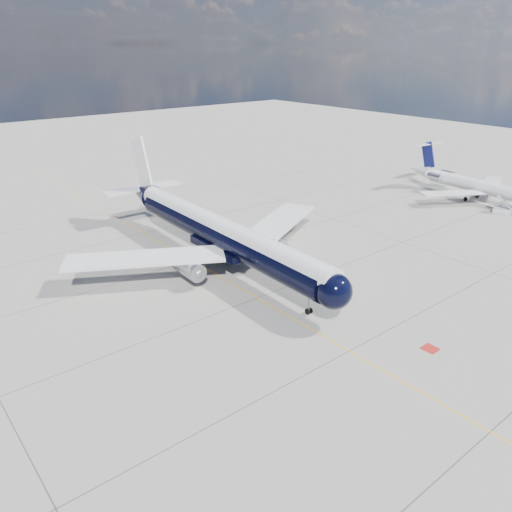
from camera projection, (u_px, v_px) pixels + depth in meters
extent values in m
plane|color=gray|center=(175.00, 251.00, 76.27)|extent=(320.00, 320.00, 0.00)
cube|color=#F6B10C|center=(192.00, 261.00, 72.70)|extent=(0.16, 160.00, 0.01)
cube|color=maroon|center=(430.00, 349.00, 51.69)|extent=(1.60, 1.60, 0.01)
cylinder|color=black|center=(223.00, 236.00, 69.43)|extent=(5.10, 40.57, 4.05)
sphere|color=black|center=(334.00, 291.00, 53.92)|extent=(4.15, 4.15, 4.05)
cone|color=black|center=(143.00, 193.00, 87.41)|extent=(4.24, 7.56, 4.05)
cylinder|color=silver|center=(223.00, 229.00, 69.04)|extent=(4.27, 42.67, 3.16)
cube|color=black|center=(336.00, 287.00, 53.54)|extent=(2.59, 1.34, 0.59)
cube|color=silver|center=(145.00, 258.00, 64.68)|extent=(20.42, 14.70, 0.34)
cube|color=silver|center=(277.00, 223.00, 77.27)|extent=(20.68, 13.89, 0.34)
cube|color=black|center=(224.00, 246.00, 70.02)|extent=(4.75, 10.76, 1.07)
cylinder|color=silver|center=(189.00, 268.00, 64.84)|extent=(2.51, 4.96, 2.39)
cylinder|color=silver|center=(271.00, 244.00, 72.63)|extent=(2.51, 4.96, 2.39)
sphere|color=gray|center=(198.00, 274.00, 63.21)|extent=(1.20, 1.20, 1.17)
sphere|color=gray|center=(281.00, 248.00, 71.00)|extent=(1.20, 1.20, 1.17)
cube|color=silver|center=(188.00, 262.00, 64.69)|extent=(0.32, 3.41, 1.17)
cube|color=silver|center=(270.00, 238.00, 72.48)|extent=(0.32, 3.41, 1.17)
cube|color=silver|center=(141.00, 162.00, 84.89)|extent=(0.52, 6.76, 9.08)
cube|color=silver|center=(142.00, 188.00, 87.07)|extent=(13.93, 3.77, 0.23)
cylinder|color=gray|center=(309.00, 304.00, 57.87)|extent=(0.20, 0.20, 2.24)
cylinder|color=black|center=(307.00, 312.00, 58.12)|extent=(0.21, 0.75, 0.75)
cylinder|color=black|center=(310.00, 310.00, 58.36)|extent=(0.21, 0.75, 0.75)
cylinder|color=gray|center=(197.00, 258.00, 69.87)|extent=(0.28, 0.28, 2.02)
cylinder|color=gray|center=(237.00, 247.00, 73.70)|extent=(0.28, 0.28, 2.02)
cylinder|color=black|center=(200.00, 265.00, 69.78)|extent=(0.51, 1.18, 1.17)
cylinder|color=black|center=(195.00, 263.00, 70.63)|extent=(0.51, 1.18, 1.17)
cylinder|color=black|center=(239.00, 254.00, 73.61)|extent=(0.51, 1.18, 1.17)
cylinder|color=black|center=(235.00, 251.00, 74.46)|extent=(0.51, 1.18, 1.17)
cylinder|color=silver|center=(478.00, 186.00, 99.45)|extent=(4.34, 21.57, 2.63)
cone|color=silver|center=(420.00, 170.00, 110.00)|extent=(3.01, 5.07, 2.63)
cube|color=silver|center=(452.00, 193.00, 96.86)|extent=(11.93, 9.19, 0.21)
cube|color=silver|center=(492.00, 183.00, 103.98)|extent=(12.41, 7.69, 0.21)
cylinder|color=silver|center=(435.00, 177.00, 104.87)|extent=(1.71, 3.22, 1.46)
cylinder|color=silver|center=(447.00, 174.00, 107.01)|extent=(1.71, 3.22, 1.46)
cube|color=silver|center=(436.00, 176.00, 105.13)|extent=(1.10, 1.63, 0.18)
cube|color=silver|center=(446.00, 174.00, 106.76)|extent=(1.10, 1.63, 0.18)
cube|color=#0A0F48|center=(428.00, 155.00, 107.46)|extent=(0.56, 4.10, 5.97)
cube|color=silver|center=(427.00, 144.00, 106.99)|extent=(7.92, 2.57, 0.16)
cylinder|color=gray|center=(466.00, 197.00, 100.00)|extent=(0.21, 0.21, 1.66)
cylinder|color=gray|center=(477.00, 194.00, 102.03)|extent=(0.21, 0.21, 1.66)
cylinder|color=black|center=(466.00, 199.00, 100.20)|extent=(0.38, 0.84, 0.82)
cylinder|color=black|center=(477.00, 196.00, 102.23)|extent=(0.38, 0.84, 0.82)
cube|color=silver|center=(503.00, 211.00, 93.16)|extent=(3.06, 3.50, 0.90)
cube|color=silver|center=(504.00, 202.00, 92.52)|extent=(1.95, 3.11, 2.08)
cylinder|color=gray|center=(504.00, 202.00, 91.99)|extent=(0.76, 2.78, 2.02)
cylinder|color=gray|center=(505.00, 200.00, 92.88)|extent=(0.76, 2.78, 2.02)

